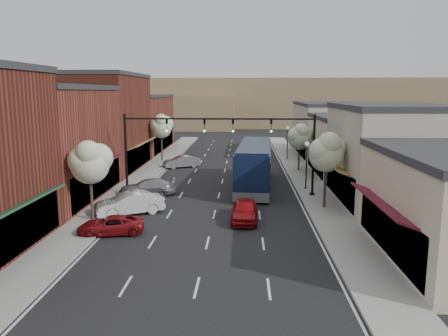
# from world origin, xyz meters

# --- Properties ---
(ground) EXTENTS (160.00, 160.00, 0.00)m
(ground) POSITION_xyz_m (0.00, 0.00, 0.00)
(ground) COLOR black
(ground) RESTS_ON ground
(sidewalk_left) EXTENTS (2.80, 73.00, 0.15)m
(sidewalk_left) POSITION_xyz_m (-8.40, 18.50, 0.07)
(sidewalk_left) COLOR gray
(sidewalk_left) RESTS_ON ground
(sidewalk_right) EXTENTS (2.80, 73.00, 0.15)m
(sidewalk_right) POSITION_xyz_m (8.40, 18.50, 0.07)
(sidewalk_right) COLOR gray
(sidewalk_right) RESTS_ON ground
(curb_left) EXTENTS (0.25, 73.00, 0.17)m
(curb_left) POSITION_xyz_m (-7.00, 18.50, 0.07)
(curb_left) COLOR gray
(curb_left) RESTS_ON ground
(curb_right) EXTENTS (0.25, 73.00, 0.17)m
(curb_right) POSITION_xyz_m (7.00, 18.50, 0.07)
(curb_right) COLOR gray
(curb_right) RESTS_ON ground
(bldg_left_midnear) EXTENTS (10.14, 14.10, 9.40)m
(bldg_left_midnear) POSITION_xyz_m (-14.23, 6.00, 4.66)
(bldg_left_midnear) COLOR brown
(bldg_left_midnear) RESTS_ON ground
(bldg_left_midfar) EXTENTS (10.14, 14.10, 10.90)m
(bldg_left_midfar) POSITION_xyz_m (-14.24, 20.00, 5.40)
(bldg_left_midfar) COLOR maroon
(bldg_left_midfar) RESTS_ON ground
(bldg_left_far) EXTENTS (10.14, 18.10, 8.40)m
(bldg_left_far) POSITION_xyz_m (-14.22, 36.00, 4.16)
(bldg_left_far) COLOR brown
(bldg_left_far) RESTS_ON ground
(bldg_right_midnear) EXTENTS (9.14, 12.10, 7.90)m
(bldg_right_midnear) POSITION_xyz_m (13.72, 6.00, 3.91)
(bldg_right_midnear) COLOR #B7AE9D
(bldg_right_midnear) RESTS_ON ground
(bldg_right_midfar) EXTENTS (9.14, 12.10, 6.40)m
(bldg_right_midfar) POSITION_xyz_m (13.70, 18.00, 3.17)
(bldg_right_midfar) COLOR beige
(bldg_right_midfar) RESTS_ON ground
(bldg_right_far) EXTENTS (9.14, 16.10, 7.40)m
(bldg_right_far) POSITION_xyz_m (13.71, 32.00, 3.66)
(bldg_right_far) COLOR #B7AE9D
(bldg_right_far) RESTS_ON ground
(hill_far) EXTENTS (120.00, 30.00, 12.00)m
(hill_far) POSITION_xyz_m (0.00, 90.00, 6.00)
(hill_far) COLOR #7A6647
(hill_far) RESTS_ON ground
(hill_near) EXTENTS (50.00, 20.00, 8.00)m
(hill_near) POSITION_xyz_m (-25.00, 78.00, 4.00)
(hill_near) COLOR #7A6647
(hill_near) RESTS_ON ground
(signal_mast_right) EXTENTS (8.22, 0.46, 7.00)m
(signal_mast_right) POSITION_xyz_m (5.62, 8.00, 4.62)
(signal_mast_right) COLOR black
(signal_mast_right) RESTS_ON ground
(signal_mast_left) EXTENTS (8.22, 0.46, 7.00)m
(signal_mast_left) POSITION_xyz_m (-5.62, 8.00, 4.62)
(signal_mast_left) COLOR black
(signal_mast_left) RESTS_ON ground
(tree_right_near) EXTENTS (2.85, 2.65, 5.95)m
(tree_right_near) POSITION_xyz_m (8.35, 3.94, 4.45)
(tree_right_near) COLOR #47382B
(tree_right_near) RESTS_ON ground
(tree_right_far) EXTENTS (2.85, 2.65, 5.43)m
(tree_right_far) POSITION_xyz_m (8.35, 19.94, 3.99)
(tree_right_far) COLOR #47382B
(tree_right_far) RESTS_ON ground
(tree_left_near) EXTENTS (2.85, 2.65, 5.69)m
(tree_left_near) POSITION_xyz_m (-8.25, -0.06, 4.22)
(tree_left_near) COLOR #47382B
(tree_left_near) RESTS_ON ground
(tree_left_far) EXTENTS (2.85, 2.65, 6.13)m
(tree_left_far) POSITION_xyz_m (-8.25, 25.94, 4.60)
(tree_left_far) COLOR #47382B
(tree_left_far) RESTS_ON ground
(lamp_post_near) EXTENTS (0.44, 0.44, 4.44)m
(lamp_post_near) POSITION_xyz_m (7.80, 10.50, 3.01)
(lamp_post_near) COLOR black
(lamp_post_near) RESTS_ON ground
(lamp_post_far) EXTENTS (0.44, 0.44, 4.44)m
(lamp_post_far) POSITION_xyz_m (7.80, 28.00, 3.01)
(lamp_post_far) COLOR black
(lamp_post_far) RESTS_ON ground
(coach_bus) EXTENTS (3.75, 13.57, 4.10)m
(coach_bus) POSITION_xyz_m (3.13, 11.47, 2.12)
(coach_bus) COLOR #0D1936
(coach_bus) RESTS_ON ground
(red_hatchback) EXTENTS (1.91, 4.49, 1.51)m
(red_hatchback) POSITION_xyz_m (2.20, 0.51, 0.76)
(red_hatchback) COLOR maroon
(red_hatchback) RESTS_ON ground
(parked_car_a) EXTENTS (4.44, 2.70, 1.15)m
(parked_car_a) POSITION_xyz_m (-6.20, -2.65, 0.58)
(parked_car_a) COLOR maroon
(parked_car_a) RESTS_ON ground
(parked_car_b) EXTENTS (5.19, 3.88, 1.64)m
(parked_car_b) POSITION_xyz_m (-6.20, 1.85, 0.82)
(parked_car_b) COLOR silver
(parked_car_b) RESTS_ON ground
(parked_car_c) EXTENTS (5.01, 2.52, 1.40)m
(parked_car_c) POSITION_xyz_m (-6.20, 7.85, 0.70)
(parked_car_c) COLOR #99999E
(parked_car_c) RESTS_ON ground
(parked_car_e) EXTENTS (4.51, 3.30, 1.42)m
(parked_car_e) POSITION_xyz_m (-5.18, 21.75, 0.71)
(parked_car_e) COLOR #9F9EA4
(parked_car_e) RESTS_ON ground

